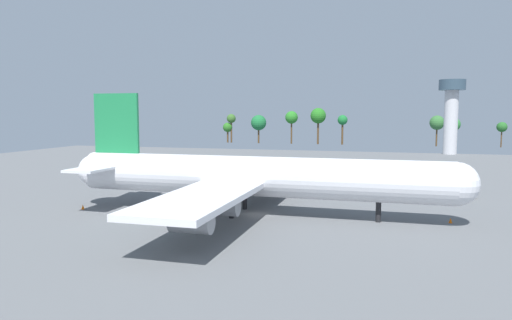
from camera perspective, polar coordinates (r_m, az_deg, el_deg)
ground_plane at (r=66.94m, az=0.00°, el=-6.64°), size 230.29×230.29×0.00m
cargo_airplane at (r=66.08m, az=-0.28°, el=-2.07°), size 57.57×51.32×17.28m
fuel_truck at (r=93.38m, az=-1.98°, el=-2.40°), size 4.87×4.12×2.12m
pushback_tractor at (r=87.37m, az=23.81°, el=-3.46°), size 4.94×3.07×2.24m
safety_cone_nose at (r=66.87m, az=22.55°, el=-6.79°), size 0.48×0.48×0.68m
safety_cone_tail at (r=75.03m, az=-20.28°, el=-5.37°), size 0.49×0.49×0.70m
control_tower at (r=177.14m, az=22.63°, el=5.78°), size 8.83×8.83×25.79m
tree_line_backdrop at (r=217.50m, az=8.86°, el=4.67°), size 125.10×7.31×16.64m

